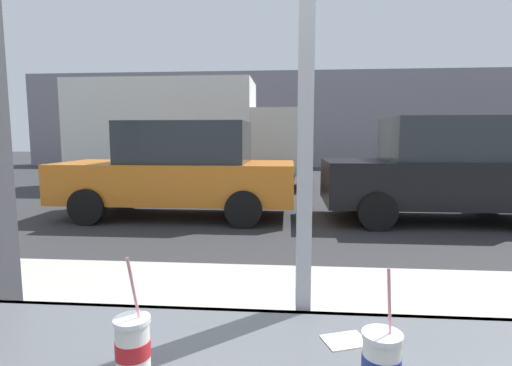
% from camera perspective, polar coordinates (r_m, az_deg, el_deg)
% --- Properties ---
extents(ground_plane, '(60.00, 60.00, 0.00)m').
position_cam_1_polar(ground_plane, '(9.36, 4.96, -2.79)').
color(ground_plane, '#2D2D30').
extents(sidewalk_strip, '(16.00, 2.80, 0.12)m').
position_cam_1_polar(sidewalk_strip, '(3.20, 5.50, -20.89)').
color(sidewalk_strip, '#B2ADA3').
rests_on(sidewalk_strip, ground).
extents(window_wall, '(3.00, 0.20, 2.90)m').
position_cam_1_polar(window_wall, '(1.35, 7.33, 19.60)').
color(window_wall, '#2D2D33').
rests_on(window_wall, ground).
extents(building_facade_far, '(28.00, 1.20, 4.87)m').
position_cam_1_polar(building_facade_far, '(20.89, 4.89, 9.14)').
color(building_facade_far, gray).
rests_on(building_facade_far, ground).
extents(soda_cup_left, '(0.09, 0.09, 0.30)m').
position_cam_1_polar(soda_cup_left, '(1.02, 17.72, -23.46)').
color(soda_cup_left, silver).
rests_on(soda_cup_left, window_counter).
extents(soda_cup_right, '(0.09, 0.09, 0.31)m').
position_cam_1_polar(soda_cup_right, '(1.06, -17.42, -21.79)').
color(soda_cup_right, silver).
rests_on(soda_cup_right, window_counter).
extents(napkin_wrapper, '(0.14, 0.13, 0.00)m').
position_cam_1_polar(napkin_wrapper, '(1.24, 12.80, -21.40)').
color(napkin_wrapper, white).
rests_on(napkin_wrapper, window_counter).
extents(parked_car_orange, '(4.46, 1.91, 1.83)m').
position_cam_1_polar(parked_car_orange, '(7.70, -10.93, 1.89)').
color(parked_car_orange, orange).
rests_on(parked_car_orange, ground).
extents(parked_car_black, '(4.16, 1.96, 1.89)m').
position_cam_1_polar(parked_car_black, '(7.92, 25.38, 1.69)').
color(parked_car_black, black).
rests_on(parked_car_black, ground).
extents(box_truck, '(7.18, 2.44, 3.21)m').
position_cam_1_polar(box_truck, '(12.31, -10.06, 7.46)').
color(box_truck, silver).
rests_on(box_truck, ground).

